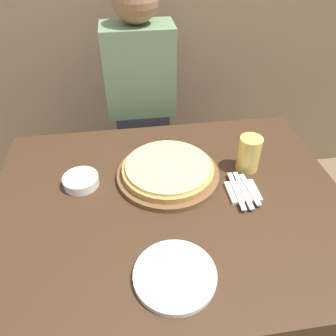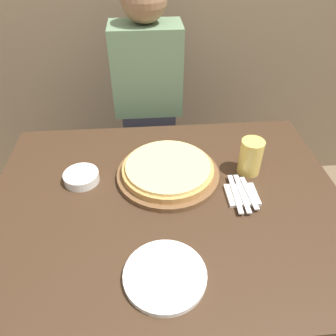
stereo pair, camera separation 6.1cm
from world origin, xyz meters
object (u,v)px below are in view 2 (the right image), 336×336
object	(u,v)px
fork	(235,194)
diner_person	(149,119)
beer_glass	(251,155)
pizza_on_board	(168,171)
dinner_knife	(242,194)
side_bowl	(81,177)
spoon	(249,193)
dinner_plate	(165,275)

from	to	relation	value
fork	diner_person	bearing A→B (deg)	112.00
beer_glass	pizza_on_board	bearing A→B (deg)	-179.27
diner_person	pizza_on_board	bearing A→B (deg)	-84.45
beer_glass	dinner_knife	bearing A→B (deg)	-113.43
side_bowl	fork	xyz separation A→B (m)	(0.55, -0.13, -0.00)
side_bowl	spoon	xyz separation A→B (m)	(0.60, -0.13, -0.00)
pizza_on_board	dinner_knife	distance (m)	0.29
dinner_plate	side_bowl	xyz separation A→B (m)	(-0.28, 0.43, 0.01)
fork	dinner_knife	distance (m)	0.02
side_bowl	dinner_knife	distance (m)	0.59
dinner_plate	fork	world-z (taller)	dinner_plate
spoon	beer_glass	bearing A→B (deg)	75.92
pizza_on_board	dinner_plate	world-z (taller)	pizza_on_board
dinner_plate	diner_person	bearing A→B (deg)	90.66
pizza_on_board	side_bowl	bearing A→B (deg)	-179.96
dinner_plate	side_bowl	distance (m)	0.52
side_bowl	diner_person	distance (m)	0.64
diner_person	dinner_knife	bearing A→B (deg)	-66.28
beer_glass	spoon	distance (m)	0.15
dinner_knife	dinner_plate	bearing A→B (deg)	-134.75
pizza_on_board	spoon	bearing A→B (deg)	-25.48
beer_glass	diner_person	xyz separation A→B (m)	(-0.37, 0.57, -0.16)
side_bowl	fork	distance (m)	0.57
diner_person	fork	bearing A→B (deg)	-68.00
beer_glass	side_bowl	distance (m)	0.64
beer_glass	dinner_plate	size ratio (longest dim) A/B	0.60
dinner_plate	fork	distance (m)	0.41
dinner_knife	spoon	xyz separation A→B (m)	(0.03, 0.00, 0.00)
side_bowl	dinner_plate	bearing A→B (deg)	-57.01
dinner_plate	side_bowl	size ratio (longest dim) A/B	1.80
side_bowl	diner_person	size ratio (longest dim) A/B	0.10
fork	spoon	bearing A→B (deg)	0.00
fork	dinner_plate	bearing A→B (deg)	-132.25
beer_glass	dinner_plate	xyz separation A→B (m)	(-0.36, -0.44, -0.07)
beer_glass	dinner_knife	size ratio (longest dim) A/B	0.72
beer_glass	fork	distance (m)	0.17
pizza_on_board	spoon	world-z (taller)	pizza_on_board
pizza_on_board	side_bowl	distance (m)	0.33
fork	pizza_on_board	bearing A→B (deg)	149.86
pizza_on_board	side_bowl	world-z (taller)	pizza_on_board
dinner_knife	diner_person	world-z (taller)	diner_person
pizza_on_board	beer_glass	bearing A→B (deg)	0.73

